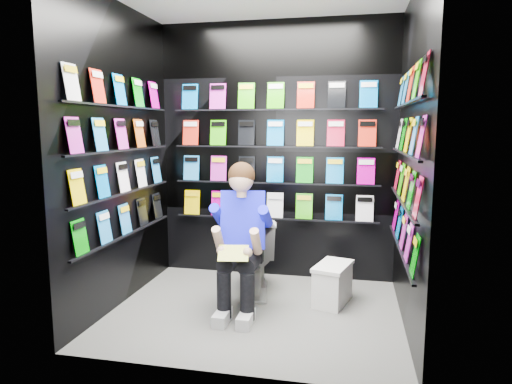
# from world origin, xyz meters

# --- Properties ---
(floor) EXTENTS (2.40, 2.40, 0.00)m
(floor) POSITION_xyz_m (0.00, 0.00, 0.00)
(floor) COLOR slate
(floor) RESTS_ON ground
(wall_back) EXTENTS (2.40, 0.04, 2.60)m
(wall_back) POSITION_xyz_m (0.00, 1.00, 1.30)
(wall_back) COLOR black
(wall_back) RESTS_ON floor
(wall_front) EXTENTS (2.40, 0.04, 2.60)m
(wall_front) POSITION_xyz_m (0.00, -1.00, 1.30)
(wall_front) COLOR black
(wall_front) RESTS_ON floor
(wall_left) EXTENTS (0.04, 2.00, 2.60)m
(wall_left) POSITION_xyz_m (-1.20, 0.00, 1.30)
(wall_left) COLOR black
(wall_left) RESTS_ON floor
(wall_right) EXTENTS (0.04, 2.00, 2.60)m
(wall_right) POSITION_xyz_m (1.20, 0.00, 1.30)
(wall_right) COLOR black
(wall_right) RESTS_ON floor
(comics_back) EXTENTS (2.10, 0.06, 1.37)m
(comics_back) POSITION_xyz_m (0.00, 0.97, 1.31)
(comics_back) COLOR #BE5212
(comics_back) RESTS_ON wall_back
(comics_left) EXTENTS (0.06, 1.70, 1.37)m
(comics_left) POSITION_xyz_m (-1.17, 0.00, 1.31)
(comics_left) COLOR #BE5212
(comics_left) RESTS_ON wall_left
(comics_right) EXTENTS (0.06, 1.70, 1.37)m
(comics_right) POSITION_xyz_m (1.17, 0.00, 1.31)
(comics_right) COLOR #BE5212
(comics_right) RESTS_ON wall_right
(toilet) EXTENTS (0.54, 0.81, 0.73)m
(toilet) POSITION_xyz_m (-0.11, 0.45, 0.37)
(toilet) COLOR white
(toilet) RESTS_ON floor
(longbox) EXTENTS (0.34, 0.48, 0.32)m
(longbox) POSITION_xyz_m (0.63, 0.33, 0.16)
(longbox) COLOR white
(longbox) RESTS_ON floor
(longbox_lid) EXTENTS (0.37, 0.51, 0.03)m
(longbox_lid) POSITION_xyz_m (0.63, 0.33, 0.34)
(longbox_lid) COLOR white
(longbox_lid) RESTS_ON longbox
(reader) EXTENTS (0.62, 0.81, 1.35)m
(reader) POSITION_xyz_m (-0.11, 0.07, 0.76)
(reader) COLOR #1919D8
(reader) RESTS_ON toilet
(held_comic) EXTENTS (0.26, 0.18, 0.10)m
(held_comic) POSITION_xyz_m (-0.11, -0.28, 0.58)
(held_comic) COLOR green
(held_comic) RESTS_ON reader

